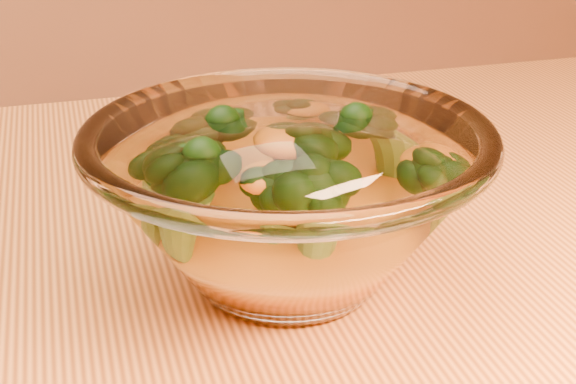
{
  "coord_description": "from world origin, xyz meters",
  "views": [
    {
      "loc": [
        -0.06,
        -0.37,
        1.0
      ],
      "look_at": [
        0.06,
        0.02,
        0.81
      ],
      "focal_mm": 50.0,
      "sensor_mm": 36.0,
      "label": 1
    }
  ],
  "objects": [
    {
      "name": "glass_bowl",
      "position": [
        0.06,
        0.02,
        0.8
      ],
      "size": [
        0.23,
        0.23,
        0.1
      ],
      "color": "white",
      "rests_on": "table"
    },
    {
      "name": "broccoli_heap",
      "position": [
        0.05,
        0.02,
        0.82
      ],
      "size": [
        0.16,
        0.14,
        0.06
      ],
      "color": "black",
      "rests_on": "cheese_sauce"
    },
    {
      "name": "cheese_sauce",
      "position": [
        0.06,
        0.02,
        0.78
      ],
      "size": [
        0.13,
        0.13,
        0.04
      ],
      "primitive_type": "ellipsoid",
      "color": "orange",
      "rests_on": "glass_bowl"
    }
  ]
}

